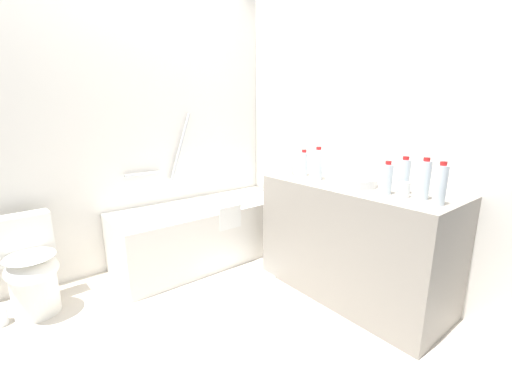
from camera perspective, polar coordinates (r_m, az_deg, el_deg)
name	(u,v)px	position (r m, az deg, el deg)	size (l,w,h in m)	color
ground_plane	(203,323)	(2.32, -9.39, -21.98)	(3.78, 3.78, 0.00)	beige
wall_back_tiled	(126,126)	(3.03, -22.11, 10.71)	(3.18, 0.10, 2.48)	silver
wall_right_mirror	(348,127)	(2.86, 15.91, 11.06)	(0.10, 2.75, 2.48)	silver
bathtub	(207,229)	(3.08, -8.74, -6.58)	(1.66, 0.66, 1.35)	silver
toilet	(31,269)	(2.72, -35.05, -11.13)	(0.36, 0.48, 0.68)	white
vanity_counter	(353,240)	(2.53, 16.79, -8.21)	(0.61, 1.36, 0.85)	gray
sink_basin	(351,181)	(2.38, 16.46, 1.88)	(0.35, 0.35, 0.06)	white
sink_faucet	(367,178)	(2.55, 19.10, 2.43)	(0.12, 0.15, 0.06)	#BCBCC1
water_bottle_0	(318,164)	(2.51, 10.94, 4.86)	(0.07, 0.07, 0.25)	silver
water_bottle_1	(424,180)	(2.13, 27.66, 1.93)	(0.07, 0.07, 0.25)	silver
water_bottle_2	(387,179)	(2.18, 22.19, 2.20)	(0.06, 0.06, 0.21)	silver
water_bottle_3	(404,176)	(2.23, 24.73, 2.55)	(0.07, 0.07, 0.24)	silver
water_bottle_4	(441,185)	(2.05, 29.90, 1.14)	(0.06, 0.06, 0.24)	silver
water_bottle_5	(304,163)	(2.66, 8.46, 5.03)	(0.07, 0.07, 0.21)	silver
drinking_glass_0	(404,189)	(2.15, 24.78, 0.41)	(0.06, 0.06, 0.09)	white
drinking_glass_1	(290,170)	(2.70, 6.06, 3.96)	(0.06, 0.06, 0.08)	white
soap_dish	(316,175)	(2.64, 10.65, 2.93)	(0.09, 0.06, 0.02)	white
bath_mat	(242,278)	(2.80, -2.43, -14.95)	(0.54, 0.34, 0.01)	white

